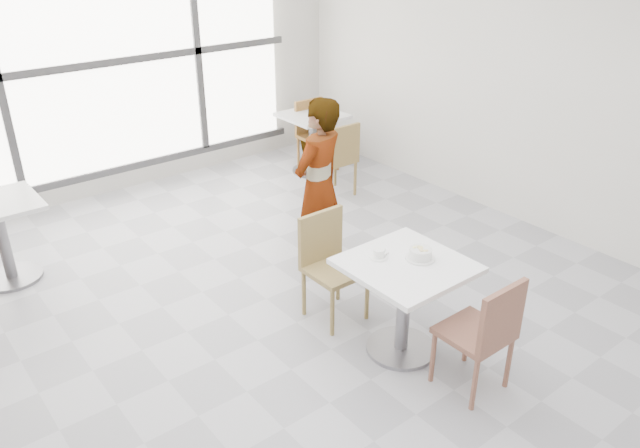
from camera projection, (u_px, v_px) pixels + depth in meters
floor at (297, 322)px, 5.00m from camera, size 7.00×7.00×0.00m
wall_back at (103, 62)px, 6.78m from camera, size 6.00×0.00×6.00m
wall_right at (544, 81)px, 6.00m from camera, size 0.00×7.00×7.00m
window at (106, 63)px, 6.74m from camera, size 4.60×0.07×2.52m
main_table at (405, 291)px, 4.45m from camera, size 0.80×0.80×0.75m
chair_near at (485, 330)px, 4.07m from camera, size 0.42×0.42×0.87m
chair_far at (329, 259)px, 4.91m from camera, size 0.42×0.42×0.87m
oatmeal_bowl at (421, 254)px, 4.38m from camera, size 0.21×0.21×0.10m
coffee_cup at (379, 254)px, 4.41m from camera, size 0.16×0.13×0.07m
person at (319, 186)px, 5.47m from camera, size 0.66×0.53×1.59m
bg_table_left at (0, 230)px, 5.38m from camera, size 0.70×0.70×0.75m
bg_table_right at (313, 135)px, 7.73m from camera, size 0.70×0.70×0.75m
bg_chair_right_near at (338, 155)px, 7.02m from camera, size 0.42×0.42×0.87m
bg_chair_right_far at (314, 130)px, 7.86m from camera, size 0.42×0.42×0.87m
plant_right at (315, 131)px, 8.25m from camera, size 0.54×0.54×0.73m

